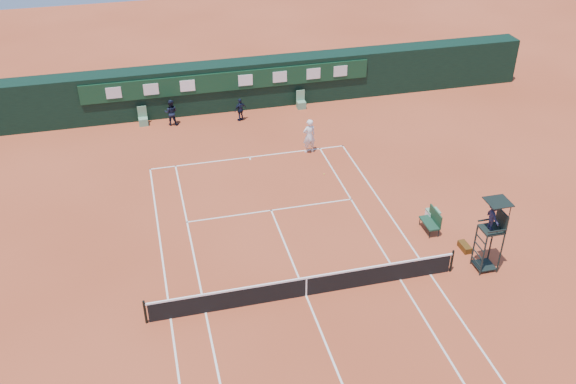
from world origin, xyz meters
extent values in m
plane|color=#B94C2B|center=(0.00, 0.00, 0.00)|extent=(90.00, 90.00, 0.00)
cube|color=white|center=(0.00, 11.88, 0.01)|extent=(11.05, 0.08, 0.01)
cube|color=silver|center=(5.49, 0.00, 0.01)|extent=(0.08, 23.85, 0.01)
cube|color=white|center=(-5.49, 0.00, 0.01)|extent=(0.08, 23.85, 0.01)
cube|color=silver|center=(4.12, 0.00, 0.01)|extent=(0.08, 23.85, 0.01)
cube|color=white|center=(-4.12, 0.00, 0.01)|extent=(0.08, 23.85, 0.01)
cube|color=silver|center=(0.00, 6.40, 0.01)|extent=(8.31, 0.08, 0.01)
cube|color=silver|center=(0.00, 0.00, 0.01)|extent=(0.08, 12.88, 0.01)
cube|color=white|center=(0.00, 11.73, 0.01)|extent=(0.08, 0.30, 0.01)
cube|color=black|center=(0.00, 0.00, 0.45)|extent=(12.60, 0.04, 0.90)
cube|color=white|center=(0.00, 0.00, 0.93)|extent=(12.80, 0.06, 0.08)
cube|color=white|center=(0.00, 0.00, 0.46)|extent=(0.06, 0.05, 0.92)
cylinder|color=black|center=(6.40, 0.00, 0.55)|extent=(0.10, 0.10, 1.10)
cylinder|color=black|center=(-6.40, 0.00, 0.55)|extent=(0.10, 0.10, 1.10)
cube|color=black|center=(0.00, 18.75, 1.50)|extent=(40.00, 1.50, 3.00)
cube|color=#0E351E|center=(0.00, 17.94, 2.10)|extent=(18.00, 0.10, 1.20)
cube|color=silver|center=(-7.00, 17.87, 2.10)|extent=(0.90, 0.04, 0.70)
cube|color=silver|center=(-4.80, 17.87, 2.10)|extent=(0.90, 0.04, 0.70)
cube|color=white|center=(-2.60, 17.87, 2.10)|extent=(0.90, 0.04, 0.70)
cube|color=white|center=(1.00, 17.87, 2.10)|extent=(0.90, 0.04, 0.70)
cube|color=silver|center=(3.20, 17.87, 2.10)|extent=(0.90, 0.04, 0.70)
cube|color=silver|center=(5.40, 17.87, 2.10)|extent=(0.90, 0.04, 0.70)
cube|color=silver|center=(7.20, 17.87, 2.10)|extent=(0.90, 0.04, 0.70)
cube|color=#619570|center=(-5.50, 17.45, 0.23)|extent=(0.55, 0.50, 0.46)
cube|color=#588761|center=(-5.50, 17.67, 0.80)|extent=(0.55, 0.06, 0.70)
cube|color=#5E8F6C|center=(4.50, 17.45, 0.23)|extent=(0.55, 0.50, 0.46)
cube|color=#649970|center=(4.50, 17.67, 0.80)|extent=(0.55, 0.06, 0.70)
cylinder|color=black|center=(7.50, -0.55, 1.00)|extent=(0.07, 0.07, 2.00)
cylinder|color=black|center=(7.50, 0.25, 1.00)|extent=(0.07, 0.07, 2.00)
cylinder|color=black|center=(8.30, -0.55, 1.00)|extent=(0.07, 0.07, 2.00)
cylinder|color=black|center=(8.30, 0.25, 1.00)|extent=(0.07, 0.07, 2.00)
cube|color=black|center=(7.90, -0.15, 2.04)|extent=(0.85, 0.85, 0.08)
cube|color=black|center=(8.30, -0.15, 2.45)|extent=(0.06, 0.85, 0.80)
cube|color=black|center=(7.90, -0.57, 2.25)|extent=(0.85, 0.05, 0.06)
cube|color=black|center=(7.90, 0.27, 2.25)|extent=(0.85, 0.05, 0.06)
cylinder|color=black|center=(8.30, -0.55, 2.90)|extent=(0.04, 0.04, 1.00)
cylinder|color=black|center=(8.30, 0.25, 2.90)|extent=(0.04, 0.04, 1.00)
cube|color=black|center=(7.95, -0.15, 3.40)|extent=(0.95, 0.95, 0.04)
cube|color=black|center=(7.90, -0.15, 0.15)|extent=(0.80, 0.80, 0.05)
cube|color=black|center=(7.50, -0.15, 0.40)|extent=(0.04, 0.80, 0.04)
cube|color=black|center=(7.50, -0.15, 0.80)|extent=(0.04, 0.80, 0.04)
cube|color=black|center=(7.50, -0.15, 1.20)|extent=(0.04, 0.80, 0.04)
cube|color=black|center=(7.50, -0.15, 1.60)|extent=(0.04, 0.80, 0.04)
imported|color=#191B33|center=(7.85, -0.15, 2.72)|extent=(0.47, 0.82, 1.28)
cube|color=#173A28|center=(6.75, 2.95, 0.45)|extent=(0.55, 1.20, 0.08)
cube|color=#173B22|center=(7.00, 2.95, 0.80)|extent=(0.06, 1.20, 0.60)
cylinder|color=black|center=(6.53, 2.40, 0.20)|extent=(0.04, 0.04, 0.41)
cylinder|color=black|center=(6.97, 2.40, 0.20)|extent=(0.04, 0.04, 0.41)
cylinder|color=black|center=(6.53, 3.50, 0.20)|extent=(0.04, 0.04, 0.41)
cylinder|color=black|center=(6.97, 3.50, 0.20)|extent=(0.04, 0.04, 0.41)
cube|color=black|center=(7.70, 1.24, 0.14)|extent=(0.35, 0.77, 0.28)
cube|color=white|center=(7.22, 3.60, 0.30)|extent=(0.55, 0.55, 0.60)
cube|color=#5E9069|center=(7.22, 3.60, 0.62)|extent=(0.57, 0.57, 0.05)
sphere|color=#D6EC37|center=(3.50, 9.05, 0.03)|extent=(0.07, 0.07, 0.07)
imported|color=white|center=(3.39, 11.67, 1.02)|extent=(0.81, 0.60, 2.03)
imported|color=black|center=(-3.79, 17.07, 0.82)|extent=(0.93, 0.80, 1.64)
imported|color=black|center=(0.39, 16.64, 0.73)|extent=(0.92, 0.69, 1.45)
camera|label=1|loc=(-5.54, -19.02, 17.55)|focal=40.00mm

